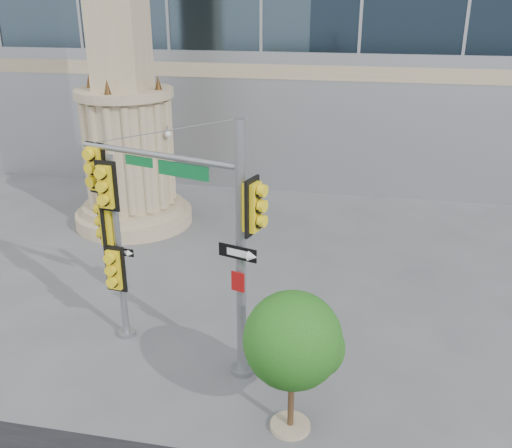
# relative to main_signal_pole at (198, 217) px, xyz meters

# --- Properties ---
(ground) EXTENTS (120.00, 120.00, 0.00)m
(ground) POSITION_rel_main_signal_pole_xyz_m (0.90, -0.93, -3.68)
(ground) COLOR #545456
(ground) RESTS_ON ground
(monument) EXTENTS (4.40, 4.40, 16.60)m
(monument) POSITION_rel_main_signal_pole_xyz_m (-5.10, 8.07, 1.83)
(monument) COLOR tan
(monument) RESTS_ON ground
(main_signal_pole) EXTENTS (4.48, 1.70, 5.94)m
(main_signal_pole) POSITION_rel_main_signal_pole_xyz_m (0.00, 0.00, 0.00)
(main_signal_pole) COLOR slate
(main_signal_pole) RESTS_ON ground
(secondary_signal_pole) EXTENTS (0.83, 0.67, 4.79)m
(secondary_signal_pole) POSITION_rel_main_signal_pole_xyz_m (-2.30, 0.51, -0.87)
(secondary_signal_pole) COLOR slate
(secondary_signal_pole) RESTS_ON ground
(street_tree) EXTENTS (1.96, 1.91, 3.05)m
(street_tree) POSITION_rel_main_signal_pole_xyz_m (2.44, -1.91, -1.68)
(street_tree) COLOR tan
(street_tree) RESTS_ON ground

